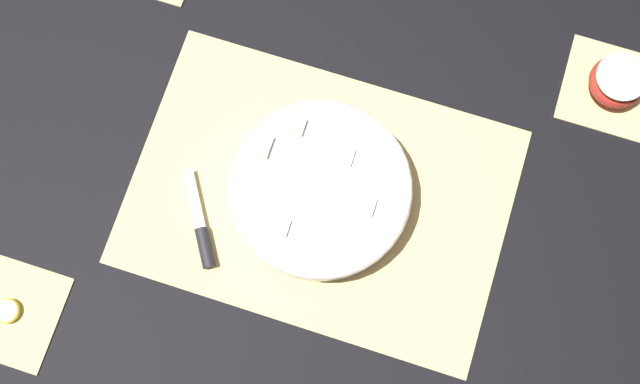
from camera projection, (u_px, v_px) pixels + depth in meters
The scene contains 8 objects.
ground_plane at pixel (320, 196), 1.05m from camera, with size 6.00×6.00×0.00m, color black.
bamboo_mat_center at pixel (320, 196), 1.04m from camera, with size 0.52×0.36×0.01m.
coaster_mat_near_left at pixel (9, 311), 1.01m from camera, with size 0.13×0.13×0.01m.
coaster_mat_far_right at pixel (610, 88), 1.08m from camera, with size 0.13×0.13×0.01m.
fruit_salad_bowl at pixel (321, 190), 1.01m from camera, with size 0.25×0.25×0.06m.
paring_knife at pixel (204, 243), 1.02m from camera, with size 0.09×0.13×0.02m.
apple_half at pixel (617, 82), 1.05m from camera, with size 0.08×0.08×0.04m.
banana_coin_single at pixel (7, 311), 1.00m from camera, with size 0.03×0.03×0.01m.
Camera 1 is at (0.07, -0.22, 1.02)m, focal length 42.00 mm.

